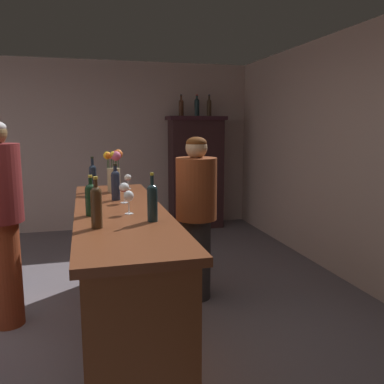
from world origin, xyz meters
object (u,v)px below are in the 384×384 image
at_px(wine_glass_mid, 128,178).
at_px(wine_glass_rear, 129,197).
at_px(wine_bottle_merlot, 96,205).
at_px(patron_in_grey, 1,216).
at_px(bar_counter, 122,274).
at_px(display_bottle_center, 209,107).
at_px(display_bottle_left, 181,107).
at_px(wine_bottle_riesling, 152,201).
at_px(bartender, 196,212).
at_px(wine_bottle_malbec, 116,184).
at_px(cheese_plate, 117,187).
at_px(display_bottle_midleft, 197,106).
at_px(wine_glass_front, 124,188).
at_px(display_cabinet, 196,170).
at_px(wine_bottle_rose, 93,177).
at_px(flower_arrangement, 114,169).
at_px(patron_in_navy, 1,202).
at_px(wine_bottle_pinot, 91,198).

height_order(wine_glass_mid, wine_glass_rear, wine_glass_rear).
distance_m(wine_bottle_merlot, patron_in_grey, 1.25).
height_order(bar_counter, patron_in_grey, patron_in_grey).
bearing_deg(display_bottle_center, display_bottle_left, 180.00).
bearing_deg(wine_bottle_riesling, bartender, 60.33).
relative_size(wine_bottle_malbec, wine_bottle_riesling, 0.96).
relative_size(wine_glass_rear, cheese_plate, 1.19).
bearing_deg(bartender, display_bottle_center, -109.26).
xyz_separation_m(display_bottle_midleft, bartender, (-0.76, -2.69, -1.10)).
distance_m(wine_glass_front, patron_in_grey, 1.01).
bearing_deg(display_cabinet, display_bottle_left, 180.00).
bearing_deg(wine_bottle_rose, bar_counter, -78.72).
bearing_deg(wine_glass_mid, wine_bottle_malbec, -105.53).
bearing_deg(display_bottle_center, wine_bottle_rose, -128.17).
bearing_deg(display_bottle_left, wine_glass_front, -111.62).
xyz_separation_m(bar_counter, wine_bottle_malbec, (-0.00, 0.38, 0.65)).
bearing_deg(wine_bottle_rose, flower_arrangement, -12.83).
relative_size(wine_glass_front, patron_in_navy, 0.10).
relative_size(wine_bottle_riesling, patron_in_navy, 0.20).
bearing_deg(display_bottle_left, display_cabinet, 0.00).
xyz_separation_m(wine_bottle_rose, wine_bottle_merlot, (-0.01, -1.40, -0.00)).
bearing_deg(display_bottle_midleft, wine_bottle_pinot, -116.65).
xyz_separation_m(bar_counter, wine_glass_mid, (0.16, 0.97, 0.61)).
bearing_deg(wine_glass_front, wine_bottle_rose, 110.05).
height_order(wine_bottle_malbec, flower_arrangement, flower_arrangement).
distance_m(cheese_plate, patron_in_grey, 1.15).
height_order(wine_bottle_rose, wine_bottle_malbec, wine_bottle_rose).
bearing_deg(wine_bottle_malbec, wine_bottle_merlot, -101.40).
xyz_separation_m(wine_bottle_merlot, bartender, (0.94, 1.10, -0.33)).
height_order(wine_glass_mid, display_bottle_midleft, display_bottle_midleft).
distance_m(bar_counter, patron_in_navy, 1.72).
relative_size(wine_bottle_pinot, display_bottle_left, 0.85).
bearing_deg(display_bottle_midleft, wine_bottle_rose, -125.06).
bearing_deg(bartender, display_cabinet, -105.03).
relative_size(wine_bottle_riesling, wine_glass_front, 1.93).
bearing_deg(display_bottle_midleft, patron_in_grey, -130.74).
bearing_deg(wine_bottle_merlot, display_cabinet, 66.15).
height_order(flower_arrangement, display_bottle_midleft, display_bottle_midleft).
bearing_deg(bartender, patron_in_navy, -21.59).
bearing_deg(wine_bottle_rose, bartender, -17.68).
bearing_deg(patron_in_navy, display_bottle_left, 88.89).
relative_size(cheese_plate, patron_in_grey, 0.08).
bearing_deg(display_bottle_midleft, wine_bottle_riesling, -109.83).
bearing_deg(wine_bottle_merlot, patron_in_navy, 115.55).
bearing_deg(wine_bottle_rose, wine_glass_mid, 17.19).
relative_size(bar_counter, wine_glass_front, 15.09).
xyz_separation_m(wine_glass_front, display_bottle_left, (1.20, 3.02, 0.78)).
xyz_separation_m(wine_glass_rear, patron_in_navy, (-1.11, 1.49, -0.26)).
xyz_separation_m(wine_bottle_riesling, patron_in_grey, (-1.08, 0.90, -0.24)).
distance_m(bar_counter, wine_glass_front, 0.67).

